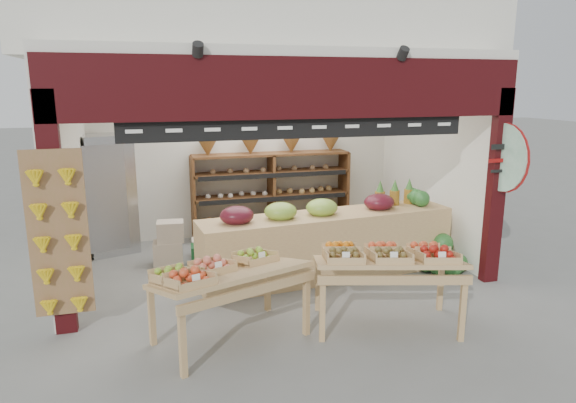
# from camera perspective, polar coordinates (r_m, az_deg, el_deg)

# --- Properties ---
(ground) EXTENTS (60.00, 60.00, 0.00)m
(ground) POSITION_cam_1_polar(r_m,az_deg,el_deg) (7.54, -0.89, -8.04)
(ground) COLOR slate
(ground) RESTS_ON ground
(shop_structure) EXTENTS (6.36, 5.12, 5.40)m
(shop_structure) POSITION_cam_1_polar(r_m,az_deg,el_deg) (8.70, -3.99, 20.95)
(shop_structure) COLOR silver
(shop_structure) RESTS_ON ground
(banana_board) EXTENTS (0.60, 0.15, 1.80)m
(banana_board) POSITION_cam_1_polar(r_m,az_deg,el_deg) (5.91, -24.15, -3.73)
(banana_board) COLOR #8E6040
(banana_board) RESTS_ON ground
(gift_sign) EXTENTS (0.04, 0.93, 0.92)m
(gift_sign) POSITION_cam_1_polar(r_m,az_deg,el_deg) (7.35, 22.84, 4.51)
(gift_sign) COLOR #BAEACA
(gift_sign) RESTS_ON ground
(back_shelving) EXTENTS (2.85, 0.47, 1.77)m
(back_shelving) POSITION_cam_1_polar(r_m,az_deg,el_deg) (9.19, -1.86, 2.71)
(back_shelving) COLOR brown
(back_shelving) RESTS_ON ground
(refrigerator) EXTENTS (0.94, 0.94, 1.92)m
(refrigerator) POSITION_cam_1_polar(r_m,az_deg,el_deg) (8.81, -19.41, 0.80)
(refrigerator) COLOR #BBBDC2
(refrigerator) RESTS_ON ground
(cardboard_stack) EXTENTS (1.00, 0.73, 0.68)m
(cardboard_stack) POSITION_cam_1_polar(r_m,az_deg,el_deg) (8.06, -11.39, -5.03)
(cardboard_stack) COLOR beige
(cardboard_stack) RESTS_ON ground
(mid_counter) EXTENTS (3.73, 1.04, 1.14)m
(mid_counter) POSITION_cam_1_polar(r_m,az_deg,el_deg) (7.33, 4.33, -4.56)
(mid_counter) COLOR tan
(mid_counter) RESTS_ON ground
(display_table_left) EXTENTS (1.78, 1.35, 1.01)m
(display_table_left) POSITION_cam_1_polar(r_m,az_deg,el_deg) (5.46, -7.80, -7.89)
(display_table_left) COLOR tan
(display_table_left) RESTS_ON ground
(display_table_right) EXTENTS (1.79, 1.30, 1.03)m
(display_table_right) POSITION_cam_1_polar(r_m,az_deg,el_deg) (5.86, 10.97, -6.13)
(display_table_right) COLOR tan
(display_table_right) RESTS_ON ground
(watermelon_pile) EXTENTS (0.72, 0.74, 0.56)m
(watermelon_pile) POSITION_cam_1_polar(r_m,az_deg,el_deg) (7.92, 16.48, -5.91)
(watermelon_pile) COLOR #18491C
(watermelon_pile) RESTS_ON ground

